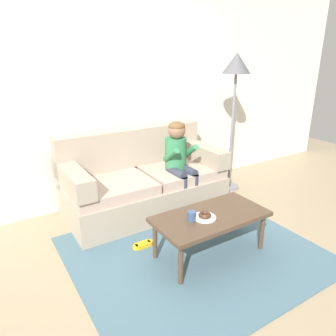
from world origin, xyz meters
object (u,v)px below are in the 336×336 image
(floor_lamp, at_px, (236,76))
(coffee_table, at_px, (211,219))
(person_child, at_px, (179,158))
(donut, at_px, (205,215))
(couch, at_px, (144,183))
(mug, at_px, (191,216))
(toy_controller, at_px, (143,245))

(floor_lamp, bearing_deg, coffee_table, -138.32)
(person_child, xyz_separation_m, donut, (-0.39, -1.01, -0.21))
(couch, height_order, person_child, person_child)
(couch, distance_m, mug, 1.20)
(coffee_table, distance_m, toy_controller, 0.76)
(coffee_table, xyz_separation_m, donut, (-0.09, -0.02, 0.08))
(couch, height_order, toy_controller, couch)
(mug, distance_m, floor_lamp, 2.19)
(toy_controller, bearing_deg, floor_lamp, 18.17)
(person_child, bearing_deg, donut, -111.13)
(coffee_table, distance_m, donut, 0.12)
(couch, relative_size, mug, 21.33)
(toy_controller, bearing_deg, mug, -60.35)
(toy_controller, bearing_deg, coffee_table, -44.69)
(person_child, bearing_deg, coffee_table, -106.92)
(donut, relative_size, mug, 1.33)
(person_child, relative_size, donut, 9.18)
(coffee_table, relative_size, person_child, 0.99)
(couch, bearing_deg, mug, -96.51)
(toy_controller, distance_m, floor_lamp, 2.47)
(couch, xyz_separation_m, coffee_table, (0.08, -1.20, 0.04))
(couch, distance_m, toy_controller, 0.92)
(coffee_table, bearing_deg, toy_controller, 138.75)
(mug, relative_size, toy_controller, 0.40)
(coffee_table, xyz_separation_m, mug, (-0.22, 0.01, 0.09))
(person_child, xyz_separation_m, mug, (-0.52, -0.98, -0.19))
(mug, bearing_deg, couch, 83.49)
(floor_lamp, bearing_deg, mug, -142.92)
(couch, distance_m, person_child, 0.54)
(mug, bearing_deg, donut, -12.50)
(coffee_table, relative_size, donut, 9.07)
(coffee_table, xyz_separation_m, person_child, (0.30, 0.99, 0.28))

